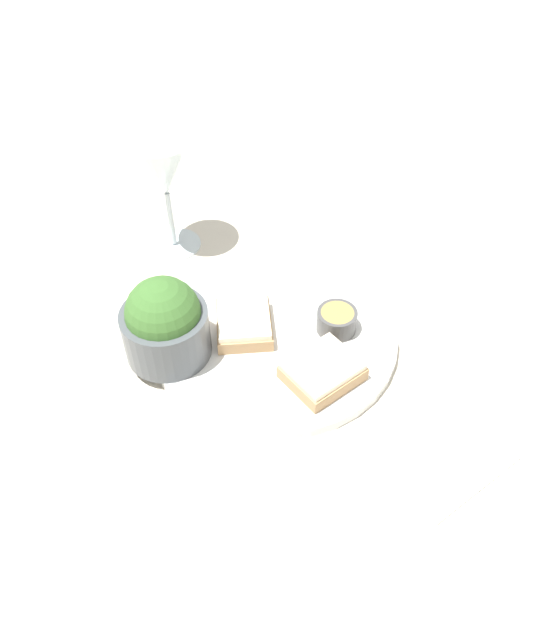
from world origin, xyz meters
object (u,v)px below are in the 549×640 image
(sauce_ramekin, at_px, (337,320))
(cheese_toast_far, at_px, (244,322))
(wine_glass, at_px, (164,171))
(napkin, at_px, (440,452))
(salad_bowl, at_px, (165,323))
(cheese_toast_near, at_px, (323,371))

(sauce_ramekin, height_order, cheese_toast_far, sauce_ramekin)
(wine_glass, height_order, napkin, wine_glass)
(salad_bowl, distance_m, sauce_ramekin, 0.21)
(cheese_toast_far, distance_m, napkin, 0.28)
(wine_glass, bearing_deg, cheese_toast_far, 60.66)
(cheese_toast_far, bearing_deg, cheese_toast_near, 80.06)
(sauce_ramekin, height_order, cheese_toast_near, sauce_ramekin)
(sauce_ramekin, bearing_deg, cheese_toast_near, 14.71)
(cheese_toast_near, bearing_deg, wine_glass, -112.35)
(salad_bowl, bearing_deg, napkin, 96.01)
(sauce_ramekin, height_order, wine_glass, wine_glass)
(salad_bowl, relative_size, napkin, 0.66)
(sauce_ramekin, bearing_deg, wine_glass, -99.32)
(salad_bowl, height_order, cheese_toast_near, salad_bowl)
(cheese_toast_near, xyz_separation_m, napkin, (0.02, 0.15, -0.02))
(salad_bowl, bearing_deg, wine_glass, -144.74)
(cheese_toast_far, distance_m, wine_glass, 0.24)
(cheese_toast_far, height_order, wine_glass, wine_glass)
(wine_glass, bearing_deg, salad_bowl, 35.26)
(salad_bowl, bearing_deg, cheese_toast_far, 141.64)
(sauce_ramekin, bearing_deg, cheese_toast_far, -59.51)
(cheese_toast_far, xyz_separation_m, napkin, (0.04, 0.28, -0.02))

